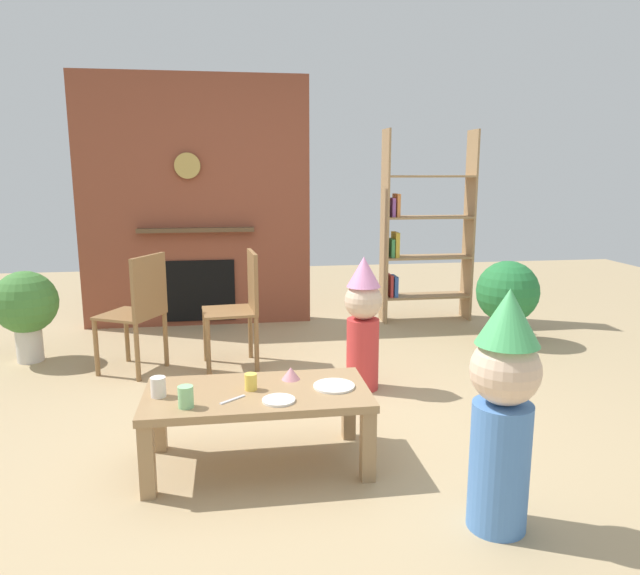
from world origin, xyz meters
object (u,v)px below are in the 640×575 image
paper_cup_near_right (186,397)px  paper_cup_center (158,387)px  bookshelf (421,235)px  birthday_cake_slice (291,373)px  potted_plant_short (26,306)px  dining_chair_left (140,307)px  paper_plate_rear (334,386)px  paper_cup_near_left (251,382)px  child_with_cone_hat (503,405)px  coffee_table (257,402)px  dining_chair_middle (241,302)px  potted_plant_tall (507,295)px  paper_plate_front (279,400)px  child_in_pink (363,320)px

paper_cup_near_right → paper_cup_center: size_ratio=1.04×
bookshelf → birthday_cake_slice: bookshelf is taller
potted_plant_short → dining_chair_left: bearing=-23.6°
paper_plate_rear → potted_plant_short: bearing=137.0°
paper_cup_near_left → child_with_cone_hat: bearing=-35.4°
bookshelf → coffee_table: bookshelf is taller
bookshelf → paper_cup_near_right: size_ratio=18.09×
dining_chair_middle → potted_plant_tall: (2.33, 0.30, -0.08)m
paper_plate_rear → potted_plant_short: (-2.13, 1.99, 0.05)m
paper_plate_front → potted_plant_tall: size_ratio=0.22×
paper_plate_rear → child_in_pink: (0.38, 1.00, 0.09)m
paper_cup_near_right → potted_plant_tall: 3.35m
paper_plate_front → child_in_pink: (0.68, 1.15, 0.09)m
coffee_table → birthday_cake_slice: birthday_cake_slice is taller
paper_cup_center → paper_plate_front: paper_cup_center is taller
paper_cup_center → potted_plant_short: 2.34m
bookshelf → potted_plant_tall: bookshelf is taller
birthday_cake_slice → paper_cup_center: bearing=-167.6°
paper_cup_near_right → child_with_cone_hat: size_ratio=0.10×
paper_cup_center → potted_plant_tall: bearing=34.8°
paper_cup_near_left → dining_chair_middle: (-0.02, 1.60, 0.06)m
paper_cup_near_left → paper_cup_near_right: bearing=-149.5°
paper_cup_center → child_in_pink: child_in_pink is taller
bookshelf → birthday_cake_slice: size_ratio=19.00×
bookshelf → paper_plate_front: (-1.67, -2.96, -0.47)m
paper_plate_rear → dining_chair_middle: bearing=105.3°
paper_cup_near_left → dining_chair_left: 1.73m
child_with_cone_hat → paper_cup_near_left: bearing=0.1°
paper_cup_near_right → paper_plate_rear: 0.76m
potted_plant_tall → birthday_cake_slice: bearing=-139.7°
paper_cup_center → paper_plate_front: (0.58, -0.15, -0.04)m
coffee_table → birthday_cake_slice: size_ratio=11.41×
paper_cup_near_right → child_with_cone_hat: bearing=-22.1°
coffee_table → dining_chair_middle: 1.63m
potted_plant_tall → potted_plant_short: bearing=179.1°
birthday_cake_slice → child_with_cone_hat: child_with_cone_hat is taller
coffee_table → paper_cup_center: bearing=-179.3°
dining_chair_middle → dining_chair_left: bearing=-1.6°
paper_cup_near_right → dining_chair_middle: dining_chair_middle is taller
bookshelf → paper_plate_rear: size_ratio=8.86×
paper_plate_front → potted_plant_short: 2.81m
birthday_cake_slice → potted_plant_short: size_ratio=0.14×
paper_plate_rear → birthday_cake_slice: 0.26m
paper_cup_near_right → potted_plant_short: potted_plant_short is taller
coffee_table → birthday_cake_slice: 0.25m
paper_cup_near_left → potted_plant_tall: 2.99m
paper_cup_near_right → paper_plate_rear: (0.74, 0.16, -0.05)m
paper_cup_center → child_in_pink: 1.61m
paper_plate_rear → dining_chair_middle: (-0.44, 1.63, 0.10)m
dining_chair_left → potted_plant_short: dining_chair_left is taller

